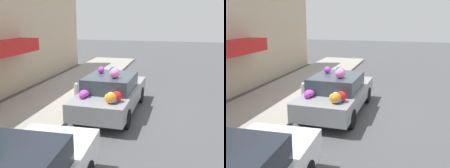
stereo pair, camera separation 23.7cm
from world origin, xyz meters
TOP-DOWN VIEW (x-y plane):
  - ground_plane at (0.00, 0.00)m, footprint 60.00×60.00m
  - sidewalk_curb at (0.00, 2.70)m, footprint 24.00×3.20m
  - fire_hydrant at (0.71, 1.61)m, footprint 0.20×0.20m
  - art_car at (-0.04, -0.04)m, footprint 4.37×1.91m

SIDE VIEW (x-z plane):
  - ground_plane at x=0.00m, z-range 0.00..0.00m
  - sidewalk_curb at x=0.00m, z-range 0.00..0.12m
  - fire_hydrant at x=0.71m, z-range 0.11..0.81m
  - art_car at x=-0.04m, z-range -0.12..1.60m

